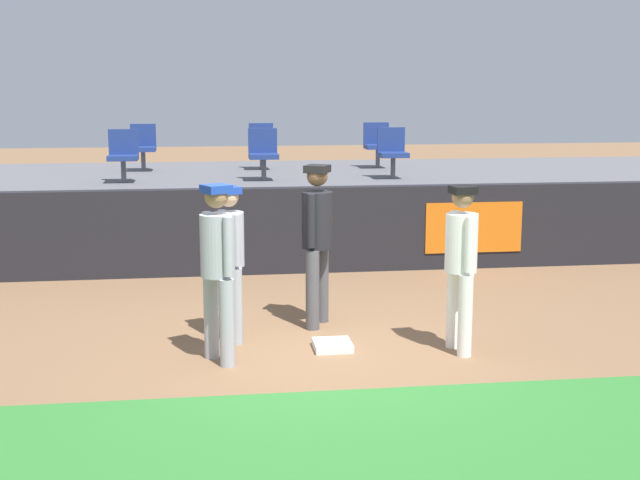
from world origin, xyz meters
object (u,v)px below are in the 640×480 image
at_px(seat_back_center, 262,144).
at_px(seat_back_right, 377,143).
at_px(player_fielder_home, 461,257).
at_px(seat_front_left, 123,153).
at_px(player_runner_visitor, 229,252).
at_px(seat_front_center, 263,151).
at_px(player_coach_visitor, 218,261).
at_px(first_base, 332,345).
at_px(seat_back_left, 143,145).
at_px(player_umpire, 317,234).
at_px(seat_front_right, 392,150).

distance_m(seat_back_center, seat_back_right, 2.16).
relative_size(player_fielder_home, seat_back_right, 2.09).
height_order(player_fielder_home, seat_front_left, seat_front_left).
distance_m(player_runner_visitor, seat_front_center, 4.87).
bearing_deg(player_coach_visitor, player_fielder_home, 61.95).
relative_size(first_base, seat_back_left, 0.48).
bearing_deg(seat_back_right, first_base, -105.02).
xyz_separation_m(player_coach_visitor, seat_front_left, (-1.39, 5.50, 0.65)).
height_order(seat_front_center, seat_front_left, same).
height_order(seat_back_center, seat_back_right, same).
bearing_deg(seat_back_right, seat_back_left, -180.00).
height_order(player_fielder_home, player_runner_visitor, player_fielder_home).
bearing_deg(player_runner_visitor, first_base, 44.84).
bearing_deg(player_umpire, seat_back_right, -171.10).
xyz_separation_m(seat_front_center, seat_back_left, (-2.04, 1.80, -0.00)).
xyz_separation_m(first_base, player_runner_visitor, (-1.06, 0.47, 0.95)).
bearing_deg(player_runner_visitor, seat_front_right, 127.78).
distance_m(seat_front_center, seat_back_left, 2.72).
height_order(player_runner_visitor, player_umpire, player_umpire).
relative_size(seat_back_center, seat_back_right, 1.00).
distance_m(seat_front_center, seat_front_right, 2.14).
xyz_separation_m(player_coach_visitor, seat_front_right, (2.98, 5.50, 0.65)).
relative_size(player_runner_visitor, seat_back_right, 2.03).
xyz_separation_m(first_base, seat_front_center, (-0.36, 5.23, 1.66)).
relative_size(player_fielder_home, seat_front_center, 2.09).
bearing_deg(seat_front_right, seat_front_center, 180.00).
relative_size(player_runner_visitor, seat_front_right, 2.03).
xyz_separation_m(seat_front_center, seat_back_right, (2.25, 1.80, 0.00)).
height_order(player_fielder_home, seat_front_right, seat_front_right).
bearing_deg(player_fielder_home, seat_back_left, -158.94).
distance_m(seat_back_left, seat_back_center, 2.13).
bearing_deg(first_base, player_umpire, 92.63).
bearing_deg(seat_front_right, player_umpire, -112.89).
bearing_deg(player_fielder_home, seat_front_left, -150.54).
bearing_deg(seat_back_left, first_base, -71.14).
height_order(first_base, seat_front_center, seat_front_center).
height_order(player_coach_visitor, player_umpire, player_umpire).
relative_size(player_umpire, seat_back_right, 2.24).
xyz_separation_m(seat_front_center, seat_back_center, (0.09, 1.80, -0.00)).
height_order(seat_front_center, seat_back_left, same).
bearing_deg(player_fielder_home, seat_front_right, 169.17).
height_order(player_coach_visitor, seat_front_center, seat_front_center).
xyz_separation_m(player_fielder_home, seat_front_right, (0.47, 5.49, 0.68)).
distance_m(seat_front_center, seat_back_right, 2.88).
bearing_deg(seat_back_right, seat_back_center, -179.99).
height_order(player_runner_visitor, seat_back_right, seat_back_right).
bearing_deg(seat_back_right, seat_front_center, -141.32).
xyz_separation_m(player_runner_visitor, seat_front_center, (0.70, 4.77, 0.71)).
height_order(player_runner_visitor, player_coach_visitor, player_coach_visitor).
bearing_deg(player_umpire, seat_front_right, -176.47).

